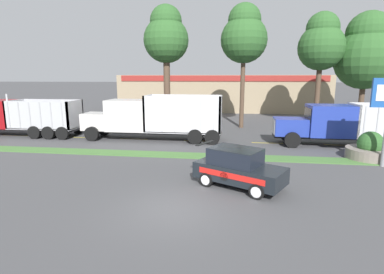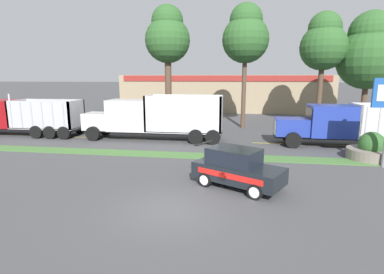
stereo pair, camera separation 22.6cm
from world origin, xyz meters
name	(u,v)px [view 2 (the right image)]	position (x,y,z in m)	size (l,w,h in m)	color
ground_plane	(172,209)	(0.00, 0.00, 0.00)	(600.00, 600.00, 0.00)	#474749
grass_verge	(198,156)	(0.00, 7.98, 0.03)	(120.00, 1.39, 0.06)	#477538
centre_line_1	(18,135)	(-16.75, 12.67, 0.00)	(2.40, 0.14, 0.01)	yellow
centre_line_2	(74,137)	(-11.35, 12.67, 0.00)	(2.40, 0.14, 0.01)	yellow
centre_line_3	(135,139)	(-5.95, 12.67, 0.00)	(2.40, 0.14, 0.01)	yellow
centre_line_4	(199,141)	(-0.55, 12.67, 0.00)	(2.40, 0.14, 0.01)	yellow
centre_line_5	(268,143)	(4.85, 12.67, 0.00)	(2.40, 0.14, 0.01)	yellow
centre_line_6	(342,146)	(10.25, 12.67, 0.00)	(2.40, 0.14, 0.01)	yellow
dump_truck_lead	(141,118)	(-5.34, 12.69, 1.73)	(11.42, 2.65, 3.63)	black
dump_truck_mid	(11,117)	(-17.36, 12.92, 1.59)	(10.78, 2.84, 3.67)	black
dump_truck_trail	(342,125)	(10.06, 12.49, 1.59)	(11.42, 2.68, 3.16)	black
rally_car	(237,168)	(2.47, 2.80, 0.92)	(4.45, 3.52, 1.86)	black
stone_planter	(371,150)	(10.66, 8.80, 0.60)	(2.78, 2.78, 1.75)	slate
store_building_backdrop	(225,92)	(0.30, 37.78, 2.66)	(30.38, 12.10, 5.32)	#9E896B
tree_behind_left	(324,43)	(10.57, 21.49, 8.32)	(4.50, 4.50, 11.30)	brown
tree_behind_centre	(168,37)	(-4.26, 17.95, 8.74)	(4.23, 4.23, 11.62)	brown
tree_behind_right	(369,52)	(15.12, 22.25, 7.44)	(6.06, 6.06, 11.40)	brown
tree_behind_far_right	(246,35)	(2.97, 19.78, 8.98)	(4.48, 4.48, 11.94)	brown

